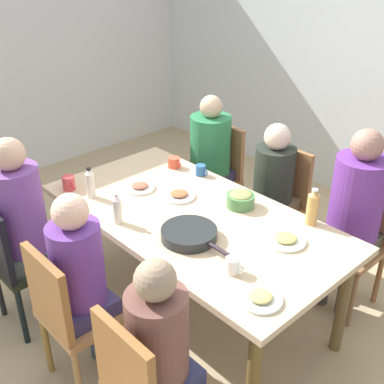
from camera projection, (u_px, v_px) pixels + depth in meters
name	position (u px, v px, depth m)	size (l,w,h in m)	color
ground_plane	(192.00, 307.00, 3.30)	(6.65, 6.65, 0.00)	tan
dining_table	(192.00, 224.00, 2.98)	(1.93, 1.00, 0.75)	#D1B28A
chair_0	(217.00, 172.00, 4.00)	(0.40, 0.40, 0.90)	brown
person_0	(209.00, 153.00, 3.85)	(0.32, 0.32, 1.18)	#313448
person_1	(161.00, 348.00, 2.09)	(0.30, 0.30, 1.14)	navy
chair_2	(70.00, 311.00, 2.53)	(0.40, 0.40, 0.90)	#95653B
person_2	(81.00, 276.00, 2.50)	(0.30, 0.30, 1.18)	#343C4A
chair_3	(356.00, 235.00, 3.17)	(0.40, 0.40, 0.90)	#8F603A
person_3	(355.00, 207.00, 3.00)	(0.33, 0.33, 1.27)	#383B47
chair_4	(278.00, 200.00, 3.58)	(0.40, 0.40, 0.90)	olive
person_4	(272.00, 184.00, 3.45)	(0.30, 0.30, 1.13)	brown
chair_5	(15.00, 258.00, 2.94)	(0.40, 0.40, 0.90)	black
person_5	(23.00, 219.00, 2.88)	(0.30, 0.30, 1.27)	#45383A
plate_0	(179.00, 195.00, 3.12)	(0.21, 0.21, 0.04)	white
plate_1	(285.00, 240.00, 2.67)	(0.23, 0.23, 0.04)	white
plate_2	(260.00, 298.00, 2.24)	(0.21, 0.21, 0.04)	white
plate_3	(140.00, 187.00, 3.22)	(0.20, 0.20, 0.04)	white
bowl_0	(241.00, 199.00, 3.00)	(0.18, 0.18, 0.10)	#487D48
serving_pan	(190.00, 234.00, 2.69)	(0.50, 0.32, 0.06)	#212526
cup_0	(69.00, 183.00, 3.20)	(0.12, 0.08, 0.10)	#CD4545
cup_1	(201.00, 170.00, 3.39)	(0.11, 0.07, 0.08)	#2A5B96
cup_2	(233.00, 266.00, 2.41)	(0.11, 0.07, 0.08)	white
cup_3	(174.00, 162.00, 3.51)	(0.12, 0.09, 0.08)	#D34D35
bottle_0	(117.00, 209.00, 2.81)	(0.05, 0.05, 0.19)	silver
bottle_1	(313.00, 207.00, 2.79)	(0.07, 0.07, 0.23)	tan
bottle_2	(90.00, 184.00, 3.08)	(0.05, 0.05, 0.21)	beige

